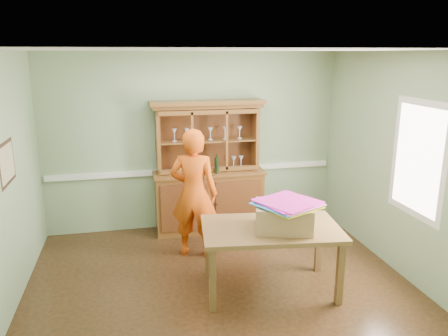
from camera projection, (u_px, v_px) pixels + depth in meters
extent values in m
plane|color=#4B2F18|center=(221.00, 286.00, 5.16)|extent=(4.50, 4.50, 0.00)
plane|color=white|center=(220.00, 50.00, 4.47)|extent=(4.50, 4.50, 0.00)
plane|color=#88A47B|center=(194.00, 142.00, 6.71)|extent=(4.50, 0.00, 4.50)
plane|color=#88A47B|center=(0.00, 190.00, 4.35)|extent=(0.00, 4.00, 4.00)
plane|color=#88A47B|center=(402.00, 166.00, 5.29)|extent=(0.00, 4.00, 4.00)
plane|color=#88A47B|center=(282.00, 256.00, 2.93)|extent=(4.50, 0.00, 4.50)
cube|color=white|center=(194.00, 170.00, 6.80)|extent=(4.41, 0.05, 0.08)
cube|color=#362115|center=(7.00, 163.00, 4.59)|extent=(0.03, 0.60, 0.46)
cube|color=#C5B390|center=(8.00, 163.00, 4.59)|extent=(0.01, 0.52, 0.38)
cube|color=white|center=(418.00, 159.00, 4.96)|extent=(0.03, 0.96, 1.36)
cube|color=white|center=(417.00, 159.00, 4.96)|extent=(0.01, 0.80, 1.20)
cube|color=brown|center=(209.00, 201.00, 6.74)|extent=(1.63, 0.50, 0.90)
cube|color=brown|center=(209.00, 172.00, 6.61)|extent=(1.68, 0.55, 0.04)
cube|color=brown|center=(206.00, 137.00, 6.71)|extent=(1.54, 0.04, 0.95)
cube|color=brown|center=(158.00, 141.00, 6.41)|extent=(0.05, 0.34, 0.95)
cube|color=brown|center=(255.00, 137.00, 6.72)|extent=(0.05, 0.34, 0.95)
cube|color=brown|center=(207.00, 106.00, 6.44)|extent=(1.63, 0.40, 0.05)
cube|color=brown|center=(207.00, 102.00, 6.41)|extent=(1.70, 0.43, 0.05)
cube|color=brown|center=(208.00, 141.00, 6.57)|extent=(1.43, 0.30, 0.02)
imported|color=#B2B2B7|center=(199.00, 165.00, 6.64)|extent=(0.17, 0.17, 0.17)
imported|color=gold|center=(181.00, 170.00, 6.60)|extent=(0.20, 0.20, 0.05)
cylinder|color=black|center=(217.00, 164.00, 6.45)|extent=(0.06, 0.06, 0.29)
cube|color=brown|center=(271.00, 229.00, 4.92)|extent=(1.65, 1.11, 0.05)
cube|color=brown|center=(213.00, 280.00, 4.59)|extent=(0.08, 0.08, 0.72)
cube|color=brown|center=(208.00, 249.00, 5.32)|extent=(0.08, 0.08, 0.72)
cube|color=brown|center=(340.00, 274.00, 4.71)|extent=(0.08, 0.08, 0.72)
cube|color=brown|center=(319.00, 244.00, 5.45)|extent=(0.08, 0.08, 0.72)
cube|color=#A78256|center=(284.00, 217.00, 4.83)|extent=(0.73, 0.65, 0.29)
cube|color=#EDFE20|center=(287.00, 205.00, 4.75)|extent=(0.75, 0.75, 0.01)
cube|color=green|center=(287.00, 204.00, 4.75)|extent=(0.75, 0.75, 0.01)
cube|color=#3091E3|center=(287.00, 204.00, 4.75)|extent=(0.75, 0.75, 0.01)
cube|color=pink|center=(287.00, 203.00, 4.74)|extent=(0.75, 0.75, 0.01)
cube|color=#E823E1|center=(287.00, 202.00, 4.74)|extent=(0.75, 0.75, 0.01)
cube|color=#E523A6|center=(287.00, 201.00, 4.74)|extent=(0.75, 0.75, 0.01)
imported|color=#DE4E0E|center=(194.00, 193.00, 5.77)|extent=(0.74, 0.61, 1.74)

